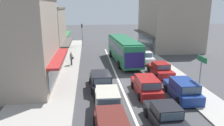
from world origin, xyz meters
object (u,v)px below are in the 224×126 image
object	(u,v)px
wagon_adjacent_lane_trail	(146,86)
wagon_behind_bus_mid	(111,126)
city_bus	(124,49)
parked_sedan_kerb_second	(160,70)
traffic_light_downstreet	(82,31)
parked_sedan_kerb_third	(145,57)
pedestrian_with_handbag_near	(71,58)
wagon_queue_far_back	(107,100)
wagon_queue_gap_filler	(101,81)
sedan_behind_bus_near	(165,116)
directional_road_sign	(201,67)
parked_sedan_kerb_rear	(136,49)
parked_wagon_kerb_front	(183,89)

from	to	relation	value
wagon_adjacent_lane_trail	wagon_behind_bus_mid	xyz separation A→B (m)	(-3.70, -6.12, 0.00)
city_bus	parked_sedan_kerb_second	size ratio (longest dim) A/B	2.58
traffic_light_downstreet	city_bus	bearing A→B (deg)	-65.98
wagon_adjacent_lane_trail	parked_sedan_kerb_third	distance (m)	11.34
parked_sedan_kerb_second	pedestrian_with_handbag_near	xyz separation A→B (m)	(-9.95, 5.09, 0.40)
wagon_queue_far_back	parked_sedan_kerb_second	size ratio (longest dim) A/B	1.07
pedestrian_with_handbag_near	city_bus	bearing A→B (deg)	9.95
wagon_queue_gap_filler	parked_sedan_kerb_second	size ratio (longest dim) A/B	1.07
city_bus	wagon_behind_bus_mid	distance (m)	17.79
parked_sedan_kerb_third	city_bus	bearing A→B (deg)	174.55
sedan_behind_bus_near	wagon_behind_bus_mid	distance (m)	3.67
sedan_behind_bus_near	parked_sedan_kerb_third	world-z (taller)	same
wagon_adjacent_lane_trail	traffic_light_downstreet	world-z (taller)	traffic_light_downstreet
parked_sedan_kerb_third	directional_road_sign	size ratio (longest dim) A/B	1.17
wagon_queue_gap_filler	sedan_behind_bus_near	distance (m)	7.81
parked_sedan_kerb_rear	directional_road_sign	distance (m)	18.18
city_bus	wagon_adjacent_lane_trail	xyz separation A→B (m)	(0.10, -11.26, -1.14)
traffic_light_downstreet	directional_road_sign	world-z (taller)	traffic_light_downstreet
parked_sedan_kerb_rear	pedestrian_with_handbag_near	bearing A→B (deg)	-145.55
city_bus	wagon_queue_gap_filler	xyz separation A→B (m)	(-3.72, -9.58, -1.14)
parked_sedan_kerb_second	pedestrian_with_handbag_near	world-z (taller)	pedestrian_with_handbag_near
wagon_adjacent_lane_trail	parked_sedan_kerb_second	world-z (taller)	wagon_adjacent_lane_trail
wagon_queue_far_back	traffic_light_downstreet	bearing A→B (deg)	94.93
parked_sedan_kerb_second	pedestrian_with_handbag_near	distance (m)	11.18
parked_sedan_kerb_third	parked_sedan_kerb_rear	xyz separation A→B (m)	(0.11, 5.87, 0.00)
pedestrian_with_handbag_near	sedan_behind_bus_near	bearing A→B (deg)	-65.73
directional_road_sign	parked_sedan_kerb_second	bearing A→B (deg)	101.51
sedan_behind_bus_near	parked_sedan_kerb_second	size ratio (longest dim) A/B	1.00
wagon_queue_gap_filler	parked_sedan_kerb_third	bearing A→B (deg)	54.63
wagon_queue_far_back	parked_sedan_kerb_second	xyz separation A→B (m)	(6.51, 7.53, -0.08)
parked_sedan_kerb_second	traffic_light_downstreet	bearing A→B (deg)	114.52
wagon_adjacent_lane_trail	sedan_behind_bus_near	bearing A→B (deg)	-91.68
parked_sedan_kerb_third	traffic_light_downstreet	size ratio (longest dim) A/B	1.00
parked_sedan_kerb_third	pedestrian_with_handbag_near	xyz separation A→B (m)	(-9.82, -0.94, 0.40)
wagon_queue_gap_filler	pedestrian_with_handbag_near	distance (m)	8.96
city_bus	parked_sedan_kerb_third	size ratio (longest dim) A/B	2.61
sedan_behind_bus_near	traffic_light_downstreet	distance (m)	30.15
wagon_queue_gap_filler	traffic_light_downstreet	world-z (taller)	traffic_light_downstreet
wagon_behind_bus_mid	traffic_light_downstreet	size ratio (longest dim) A/B	1.08
parked_wagon_kerb_front	parked_sedan_kerb_rear	world-z (taller)	parked_wagon_kerb_front
parked_wagon_kerb_front	pedestrian_with_handbag_near	xyz separation A→B (m)	(-9.81, 11.16, 0.32)
parked_sedan_kerb_rear	traffic_light_downstreet	size ratio (longest dim) A/B	1.01
parked_wagon_kerb_front	parked_sedan_kerb_rear	xyz separation A→B (m)	(0.11, 17.97, -0.08)
parked_wagon_kerb_front	parked_sedan_kerb_third	world-z (taller)	parked_wagon_kerb_front
parked_sedan_kerb_third	wagon_queue_far_back	bearing A→B (deg)	-115.21
sedan_behind_bus_near	traffic_light_downstreet	bearing A→B (deg)	101.05
parked_sedan_kerb_rear	pedestrian_with_handbag_near	size ratio (longest dim) A/B	2.59
wagon_adjacent_lane_trail	wagon_behind_bus_mid	bearing A→B (deg)	-121.14
parked_sedan_kerb_second	traffic_light_downstreet	distance (m)	21.39
sedan_behind_bus_near	wagon_adjacent_lane_trail	bearing A→B (deg)	88.32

